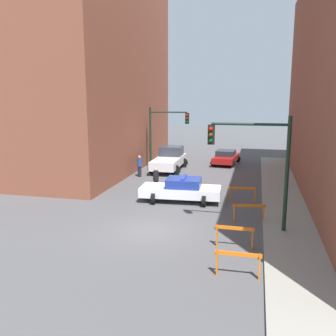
# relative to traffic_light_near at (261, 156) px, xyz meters

# --- Properties ---
(ground_plane) EXTENTS (120.00, 120.00, 0.00)m
(ground_plane) POSITION_rel_traffic_light_near_xyz_m (-4.73, -1.06, -3.53)
(ground_plane) COLOR #4C4C4F
(sidewalk_right) EXTENTS (2.40, 44.00, 0.12)m
(sidewalk_right) POSITION_rel_traffic_light_near_xyz_m (1.47, -1.06, -3.47)
(sidewalk_right) COLOR gray
(sidewalk_right) RESTS_ON ground_plane
(building_corner_left) EXTENTS (14.00, 20.00, 17.97)m
(building_corner_left) POSITION_rel_traffic_light_near_xyz_m (-16.73, 12.94, 5.46)
(building_corner_left) COLOR brown
(building_corner_left) RESTS_ON ground_plane
(traffic_light_near) EXTENTS (3.64, 0.35, 5.20)m
(traffic_light_near) POSITION_rel_traffic_light_near_xyz_m (0.00, 0.00, 0.00)
(traffic_light_near) COLOR black
(traffic_light_near) RESTS_ON sidewalk_right
(traffic_light_far) EXTENTS (3.44, 0.35, 5.20)m
(traffic_light_far) POSITION_rel_traffic_light_near_xyz_m (-8.03, 13.89, -0.13)
(traffic_light_far) COLOR black
(traffic_light_far) RESTS_ON ground_plane
(police_car) EXTENTS (4.80, 2.54, 1.52)m
(police_car) POSITION_rel_traffic_light_near_xyz_m (-4.41, 4.03, -2.81)
(police_car) COLOR white
(police_car) RESTS_ON ground_plane
(white_truck) EXTENTS (2.68, 5.42, 1.90)m
(white_truck) POSITION_rel_traffic_light_near_xyz_m (-7.28, 13.16, -2.62)
(white_truck) COLOR silver
(white_truck) RESTS_ON ground_plane
(parked_car_near) EXTENTS (2.53, 4.45, 1.31)m
(parked_car_near) POSITION_rel_traffic_light_near_xyz_m (-2.87, 16.90, -2.86)
(parked_car_near) COLOR maroon
(parked_car_near) RESTS_ON ground_plane
(pedestrian_crossing) EXTENTS (0.48, 0.48, 1.66)m
(pedestrian_crossing) POSITION_rel_traffic_light_near_xyz_m (-6.38, 5.55, -2.67)
(pedestrian_crossing) COLOR black
(pedestrian_crossing) RESTS_ON ground_plane
(pedestrian_corner) EXTENTS (0.47, 0.47, 1.66)m
(pedestrian_corner) POSITION_rel_traffic_light_near_xyz_m (-8.89, 9.97, -2.67)
(pedestrian_corner) COLOR black
(pedestrian_corner) RESTS_ON ground_plane
(barrier_front) EXTENTS (1.60, 0.16, 0.90)m
(barrier_front) POSITION_rel_traffic_light_near_xyz_m (-0.64, -4.76, -2.91)
(barrier_front) COLOR orange
(barrier_front) RESTS_ON ground_plane
(barrier_mid) EXTENTS (1.60, 0.18, 0.90)m
(barrier_mid) POSITION_rel_traffic_light_near_xyz_m (-0.91, -2.20, -2.91)
(barrier_mid) COLOR orange
(barrier_mid) RESTS_ON ground_plane
(barrier_back) EXTENTS (1.58, 0.43, 0.90)m
(barrier_back) POSITION_rel_traffic_light_near_xyz_m (-0.42, 1.19, -2.91)
(barrier_back) COLOR orange
(barrier_back) RESTS_ON ground_plane
(barrier_corner) EXTENTS (1.59, 0.33, 0.90)m
(barrier_corner) POSITION_rel_traffic_light_near_xyz_m (-0.89, 4.72, -2.91)
(barrier_corner) COLOR orange
(barrier_corner) RESTS_ON ground_plane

